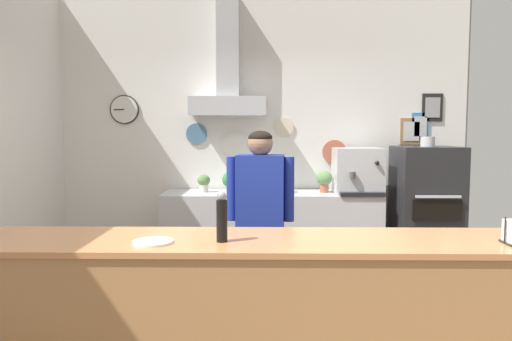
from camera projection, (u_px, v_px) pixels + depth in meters
The scene contains 12 objects.
back_wall_assembly at pixel (260, 124), 5.19m from camera, with size 4.56×2.81×3.08m.
service_counter at pixel (259, 332), 2.54m from camera, with size 3.96×0.60×1.01m.
back_prep_counter at pixel (271, 236), 5.06m from camera, with size 2.26×0.60×0.93m.
pizza_oven at pixel (425, 215), 4.88m from camera, with size 0.62×0.66×1.52m.
shop_worker at pixel (260, 223), 3.71m from camera, with size 0.52×0.25×1.58m.
espresso_machine at pixel (358, 171), 4.96m from camera, with size 0.49×0.51×0.47m.
potted_thyme at pixel (282, 182), 4.99m from camera, with size 0.16×0.16×0.20m.
potted_oregano at pixel (204, 182), 5.04m from camera, with size 0.13×0.13×0.19m.
potted_basil at pixel (324, 180), 5.02m from camera, with size 0.17×0.17×0.23m.
potted_rosemary at pixel (231, 181), 5.00m from camera, with size 0.19×0.19×0.22m.
pepper_grinder at pixel (222, 217), 2.42m from camera, with size 0.06×0.06×0.26m.
condiment_plate at pixel (153, 242), 2.40m from camera, with size 0.21×0.21×0.01m.
Camera 1 is at (0.02, -2.98, 1.58)m, focal length 33.46 mm.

